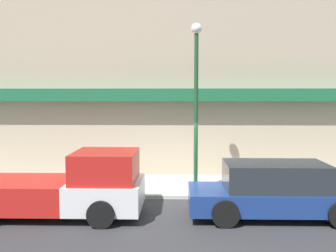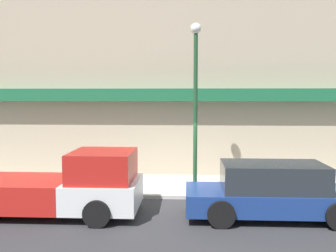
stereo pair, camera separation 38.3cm
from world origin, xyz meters
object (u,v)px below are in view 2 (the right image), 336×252
at_px(fire_hydrant, 263,183).
at_px(parked_car, 272,192).
at_px(pickup_truck, 63,187).
at_px(street_lamp, 196,88).

bearing_deg(fire_hydrant, parked_car, -94.41).
xyz_separation_m(pickup_truck, fire_hydrant, (6.09, 2.15, -0.33)).
bearing_deg(street_lamp, pickup_truck, -149.21).
distance_m(fire_hydrant, street_lamp, 3.92).
xyz_separation_m(pickup_truck, parked_car, (5.93, 0.00, -0.06)).
bearing_deg(street_lamp, parked_car, -47.13).
relative_size(pickup_truck, street_lamp, 0.90).
relative_size(pickup_truck, fire_hydrant, 7.05).
height_order(pickup_truck, fire_hydrant, pickup_truck).
distance_m(parked_car, fire_hydrant, 2.17).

